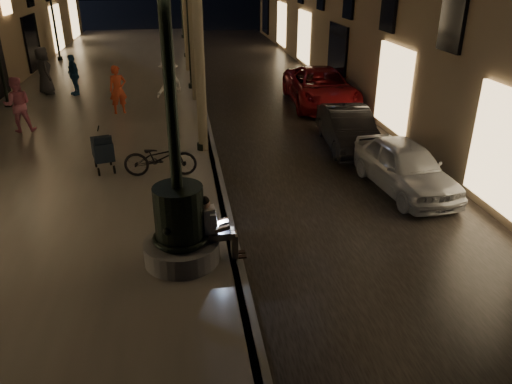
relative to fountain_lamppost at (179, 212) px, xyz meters
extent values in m
plane|color=black|center=(1.00, 13.00, -1.21)|extent=(120.00, 120.00, 0.00)
cube|color=black|center=(4.00, 13.00, -1.20)|extent=(6.00, 45.00, 0.02)
cube|color=#605B55|center=(-3.00, 13.00, -1.11)|extent=(8.00, 45.00, 0.20)
cube|color=#59595B|center=(1.00, 13.00, -1.11)|extent=(0.25, 45.00, 0.20)
cylinder|color=#59595B|center=(0.00, 0.00, -0.81)|extent=(1.40, 1.40, 0.40)
cylinder|color=black|center=(0.00, 0.00, -0.06)|extent=(0.90, 0.90, 1.10)
torus|color=black|center=(0.00, 0.00, -0.51)|extent=(1.04, 1.04, 0.10)
torus|color=black|center=(0.00, 0.00, 0.34)|extent=(0.89, 0.89, 0.09)
cylinder|color=black|center=(0.00, 0.00, 2.09)|extent=(0.20, 0.20, 3.20)
cube|color=gray|center=(0.55, 0.00, -0.53)|extent=(0.34, 0.22, 0.17)
cube|color=silver|center=(0.49, 0.00, -0.21)|extent=(0.42, 0.24, 0.53)
sphere|color=tan|center=(0.47, 0.00, 0.14)|extent=(0.20, 0.20, 0.20)
sphere|color=black|center=(0.46, 0.00, 0.18)|extent=(0.20, 0.20, 0.20)
cube|color=gray|center=(0.77, -0.08, -0.53)|extent=(0.43, 0.12, 0.13)
cube|color=gray|center=(0.77, 0.08, -0.53)|extent=(0.43, 0.12, 0.13)
cube|color=gray|center=(0.98, -0.08, -0.77)|extent=(0.12, 0.11, 0.48)
cube|color=gray|center=(0.98, 0.08, -0.77)|extent=(0.12, 0.11, 0.48)
cube|color=black|center=(1.07, -0.08, -1.00)|extent=(0.24, 0.09, 0.03)
cube|color=black|center=(1.07, 0.08, -1.00)|extent=(0.24, 0.09, 0.03)
cube|color=black|center=(0.79, 0.00, -0.45)|extent=(0.22, 0.31, 0.02)
cube|color=black|center=(0.64, 0.00, -0.35)|extent=(0.08, 0.31, 0.20)
cube|color=#ACD5F6|center=(0.66, 0.00, -0.35)|extent=(0.06, 0.28, 0.17)
cylinder|color=#6B604C|center=(0.75, 6.00, 1.49)|extent=(0.28, 0.28, 5.00)
cylinder|color=#6B604C|center=(0.80, 12.00, 1.54)|extent=(0.28, 0.28, 5.10)
cylinder|color=#6B604C|center=(0.70, 18.00, 1.44)|extent=(0.28, 0.28, 4.90)
cylinder|color=#6B604C|center=(0.78, 24.00, 1.59)|extent=(0.28, 0.28, 5.20)
cylinder|color=black|center=(0.70, 6.00, -0.91)|extent=(0.28, 0.28, 0.20)
cylinder|color=black|center=(0.70, 6.00, 1.19)|extent=(0.12, 0.12, 4.40)
cylinder|color=black|center=(0.70, 14.00, -0.91)|extent=(0.28, 0.28, 0.20)
cylinder|color=black|center=(0.70, 14.00, 1.19)|extent=(0.12, 0.12, 4.40)
cylinder|color=black|center=(0.70, 22.00, -0.91)|extent=(0.28, 0.28, 0.20)
cylinder|color=black|center=(0.70, 22.00, 1.19)|extent=(0.12, 0.12, 4.40)
cylinder|color=black|center=(0.70, 30.00, -0.91)|extent=(0.28, 0.28, 0.20)
cylinder|color=black|center=(0.70, 30.00, 1.19)|extent=(0.12, 0.12, 4.40)
cylinder|color=black|center=(-6.40, 12.00, -0.91)|extent=(0.28, 0.28, 0.20)
cylinder|color=black|center=(-6.40, 22.00, -0.91)|extent=(0.28, 0.28, 0.20)
cylinder|color=black|center=(-6.40, 22.00, 1.19)|extent=(0.12, 0.12, 4.40)
cube|color=black|center=(-1.95, 4.76, -0.41)|extent=(0.68, 0.92, 0.49)
cube|color=black|center=(-1.86, 4.39, -0.08)|extent=(0.47, 0.29, 0.32)
cylinder|color=black|center=(-2.06, 4.40, -0.90)|extent=(0.10, 0.22, 0.22)
cylinder|color=black|center=(-1.68, 4.50, -0.90)|extent=(0.10, 0.22, 0.22)
cylinder|color=black|center=(-2.22, 5.03, -0.90)|extent=(0.10, 0.22, 0.22)
cylinder|color=black|center=(-1.84, 5.13, -0.90)|extent=(0.10, 0.22, 0.22)
cylinder|color=black|center=(-2.06, 5.19, 0.03)|extent=(0.15, 0.48, 0.30)
imported|color=#AEB2B6|center=(5.60, 2.81, -0.59)|extent=(1.84, 3.79, 1.25)
imported|color=black|center=(5.20, 6.05, -0.60)|extent=(1.58, 3.82, 1.23)
imported|color=maroon|center=(5.72, 11.05, -0.49)|extent=(2.63, 5.28, 1.44)
imported|color=#C74527|center=(-2.05, 10.40, -0.15)|extent=(0.72, 0.58, 1.73)
imported|color=#D36F8B|center=(-5.03, 8.68, -0.12)|extent=(0.96, 0.80, 1.78)
imported|color=silver|center=(-0.20, 10.47, -0.07)|extent=(1.34, 1.37, 1.88)
imported|color=navy|center=(-4.14, 13.55, -0.19)|extent=(0.85, 1.03, 1.65)
imported|color=#303035|center=(-5.34, 13.86, -0.05)|extent=(0.94, 1.11, 1.92)
imported|color=black|center=(-0.46, 4.19, -0.52)|extent=(1.92, 0.81, 0.98)
camera|label=1|loc=(0.14, -8.06, 4.08)|focal=35.00mm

